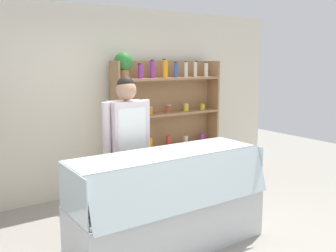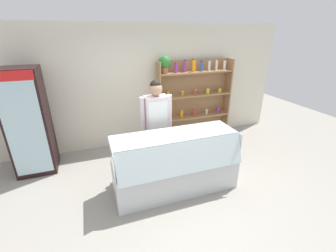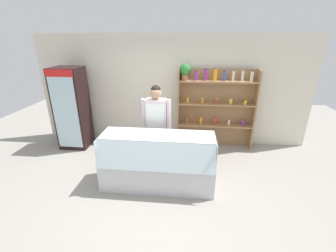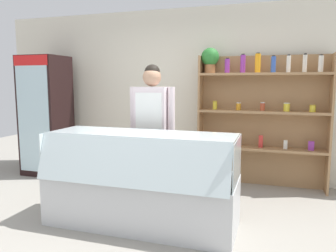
# 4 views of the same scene
# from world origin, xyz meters

# --- Properties ---
(ground_plane) EXTENTS (12.00, 12.00, 0.00)m
(ground_plane) POSITION_xyz_m (0.00, 0.00, 0.00)
(ground_plane) COLOR gray
(back_wall) EXTENTS (6.80, 0.10, 2.70)m
(back_wall) POSITION_xyz_m (0.00, 2.11, 1.35)
(back_wall) COLOR silver
(back_wall) RESTS_ON ground
(drinks_fridge) EXTENTS (0.67, 0.64, 1.97)m
(drinks_fridge) POSITION_xyz_m (-2.39, 1.52, 0.99)
(drinks_fridge) COLOR black
(drinks_fridge) RESTS_ON ground
(shelving_unit) EXTENTS (1.84, 0.29, 2.05)m
(shelving_unit) POSITION_xyz_m (1.02, 1.86, 1.15)
(shelving_unit) COLOR #9E754C
(shelving_unit) RESTS_ON ground
(deli_display_case) EXTENTS (2.04, 0.79, 1.01)m
(deli_display_case) POSITION_xyz_m (-0.08, 0.08, 0.31)
(deli_display_case) COLOR silver
(deli_display_case) RESTS_ON ground
(shop_clerk) EXTENTS (0.59, 0.25, 1.76)m
(shop_clerk) POSITION_xyz_m (-0.19, 0.75, 1.05)
(shop_clerk) COLOR #2D2D38
(shop_clerk) RESTS_ON ground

